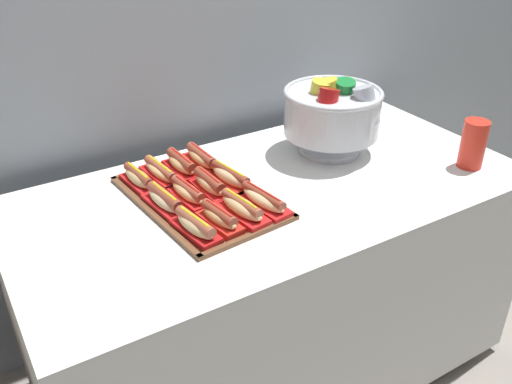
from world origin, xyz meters
name	(u,v)px	position (x,y,z in m)	size (l,w,h in m)	color
ground_plane	(271,366)	(0.00, 0.00, 0.00)	(10.00, 10.00, 0.00)	gray
buffet_table	(272,281)	(0.00, 0.00, 0.41)	(1.59, 0.78, 0.77)	white
serving_tray	(200,198)	(-0.23, 0.06, 0.78)	(0.38, 0.55, 0.01)	brown
hot_dog_0	(196,226)	(-0.32, -0.12, 0.81)	(0.09, 0.17, 0.06)	#B21414
hot_dog_1	(219,217)	(-0.25, -0.11, 0.81)	(0.08, 0.16, 0.06)	red
hot_dog_2	(242,208)	(-0.17, -0.10, 0.81)	(0.09, 0.18, 0.06)	red
hot_dog_3	(263,200)	(-0.10, -0.10, 0.81)	(0.09, 0.19, 0.06)	red
hot_dog_4	(165,201)	(-0.34, 0.05, 0.81)	(0.09, 0.18, 0.06)	red
hot_dog_5	(188,193)	(-0.26, 0.05, 0.81)	(0.08, 0.17, 0.06)	red
hot_dog_6	(210,185)	(-0.19, 0.06, 0.81)	(0.07, 0.16, 0.06)	red
hot_dog_7	(231,178)	(-0.12, 0.07, 0.81)	(0.09, 0.18, 0.06)	red
hot_dog_8	(139,179)	(-0.35, 0.21, 0.81)	(0.08, 0.16, 0.06)	red
hot_dog_9	(161,172)	(-0.28, 0.22, 0.80)	(0.08, 0.19, 0.06)	red
hot_dog_10	(182,165)	(-0.21, 0.22, 0.81)	(0.07, 0.17, 0.06)	#B21414
hot_dog_11	(202,159)	(-0.13, 0.23, 0.81)	(0.07, 0.18, 0.06)	red
punch_bowl	(333,112)	(0.30, 0.11, 0.92)	(0.33, 0.33, 0.26)	silver
cup_stack	(473,144)	(0.63, -0.21, 0.85)	(0.08, 0.08, 0.16)	red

